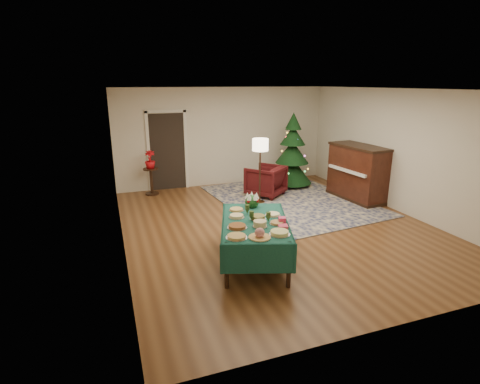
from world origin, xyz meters
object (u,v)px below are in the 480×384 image
object	(u,v)px
piano	(358,173)
potted_plant	(150,163)
gift_box	(282,220)
buffet_table	(255,229)
floor_lamp	(260,149)
side_table	(151,182)
christmas_tree	(292,154)
armchair	(266,179)

from	to	relation	value
piano	potted_plant	bearing A→B (deg)	155.78
gift_box	piano	size ratio (longest dim) A/B	0.07
buffet_table	floor_lamp	size ratio (longest dim) A/B	1.31
buffet_table	side_table	size ratio (longest dim) A/B	2.96
side_table	christmas_tree	world-z (taller)	christmas_tree
armchair	piano	xyz separation A→B (m)	(2.02, -1.03, 0.23)
christmas_tree	buffet_table	bearing A→B (deg)	-124.38
armchair	floor_lamp	distance (m)	1.08
potted_plant	piano	world-z (taller)	piano
buffet_table	side_table	distance (m)	4.59
gift_box	floor_lamp	world-z (taller)	floor_lamp
armchair	christmas_tree	bearing A→B (deg)	171.99
armchair	christmas_tree	xyz separation A→B (m)	(1.07, 0.63, 0.49)
piano	side_table	bearing A→B (deg)	155.78
side_table	potted_plant	world-z (taller)	potted_plant
buffet_table	gift_box	xyz separation A→B (m)	(0.37, -0.22, 0.19)
gift_box	piano	bearing A→B (deg)	37.44
gift_box	potted_plant	bearing A→B (deg)	107.47
buffet_table	piano	size ratio (longest dim) A/B	1.26
armchair	potted_plant	world-z (taller)	potted_plant
gift_box	potted_plant	xyz separation A→B (m)	(-1.47, 4.67, 0.07)
christmas_tree	piano	bearing A→B (deg)	-60.19
christmas_tree	piano	distance (m)	1.94
side_table	potted_plant	size ratio (longest dim) A/B	1.50
armchair	potted_plant	distance (m)	2.99
gift_box	side_table	distance (m)	4.91
side_table	christmas_tree	distance (m)	3.89
side_table	christmas_tree	xyz separation A→B (m)	(3.81, -0.48, 0.58)
gift_box	armchair	xyz separation A→B (m)	(1.28, 3.56, -0.32)
buffet_table	christmas_tree	bearing A→B (deg)	55.62
buffet_table	side_table	xyz separation A→B (m)	(-1.10, 4.45, -0.23)
armchair	christmas_tree	distance (m)	1.33
armchair	floor_lamp	world-z (taller)	floor_lamp
armchair	side_table	bearing A→B (deg)	-60.75
side_table	floor_lamp	bearing A→B (deg)	-33.90
potted_plant	christmas_tree	world-z (taller)	christmas_tree
buffet_table	floor_lamp	world-z (taller)	floor_lamp
gift_box	buffet_table	bearing A→B (deg)	149.08
potted_plant	piano	xyz separation A→B (m)	(4.77, -2.14, -0.16)
gift_box	piano	world-z (taller)	piano
buffet_table	side_table	bearing A→B (deg)	103.88
side_table	christmas_tree	size ratio (longest dim) A/B	0.34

